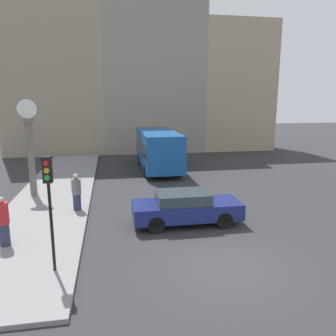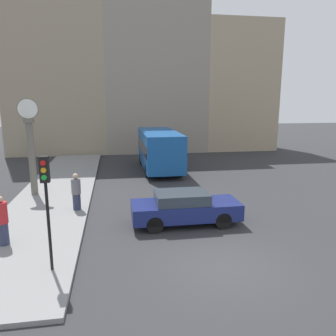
% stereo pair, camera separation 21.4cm
% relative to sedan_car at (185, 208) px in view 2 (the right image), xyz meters
% --- Properties ---
extents(ground_plane, '(120.00, 120.00, 0.00)m').
position_rel_sedan_car_xyz_m(ground_plane, '(0.52, -3.77, -0.73)').
color(ground_plane, '#2D2D30').
extents(sidewalk_corner, '(3.95, 24.00, 0.14)m').
position_rel_sedan_car_xyz_m(sidewalk_corner, '(-6.16, 6.23, -0.66)').
color(sidewalk_corner, gray).
rests_on(sidewalk_corner, ground_plane).
extents(building_row, '(26.67, 5.00, 18.10)m').
position_rel_sedan_car_xyz_m(building_row, '(-0.40, 21.10, 7.28)').
color(building_row, gray).
rests_on(building_row, ground_plane).
extents(sedan_car, '(4.56, 1.75, 1.41)m').
position_rel_sedan_car_xyz_m(sedan_car, '(0.00, 0.00, 0.00)').
color(sedan_car, navy).
rests_on(sedan_car, ground_plane).
extents(bus_distant, '(2.60, 7.69, 2.91)m').
position_rel_sedan_car_xyz_m(bus_distant, '(0.45, 11.16, 0.93)').
color(bus_distant, '#195199').
rests_on(bus_distant, ground_plane).
extents(traffic_light_near, '(0.26, 0.24, 3.50)m').
position_rel_sedan_car_xyz_m(traffic_light_near, '(-4.85, -3.36, 1.93)').
color(traffic_light_near, black).
rests_on(traffic_light_near, sidewalk_corner).
extents(street_clock, '(1.08, 0.46, 5.15)m').
position_rel_sedan_car_xyz_m(street_clock, '(-7.22, 5.20, 1.93)').
color(street_clock, '#666056').
rests_on(street_clock, sidewalk_corner).
extents(pedestrian_grey_jacket, '(0.43, 0.43, 1.74)m').
position_rel_sedan_car_xyz_m(pedestrian_grey_jacket, '(-4.68, 2.27, 0.27)').
color(pedestrian_grey_jacket, '#2D334C').
rests_on(pedestrian_grey_jacket, sidewalk_corner).
extents(pedestrian_red_top, '(0.42, 0.42, 1.79)m').
position_rel_sedan_car_xyz_m(pedestrian_red_top, '(-6.85, -1.25, 0.30)').
color(pedestrian_red_top, '#2D334C').
rests_on(pedestrian_red_top, sidewalk_corner).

